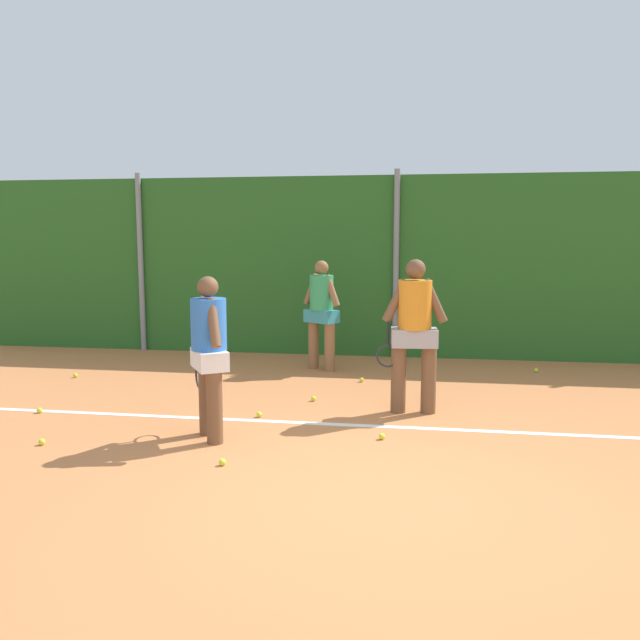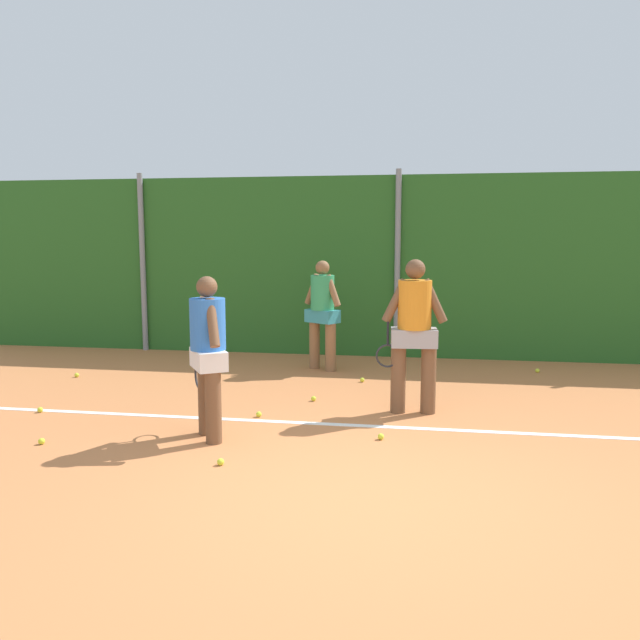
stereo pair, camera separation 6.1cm
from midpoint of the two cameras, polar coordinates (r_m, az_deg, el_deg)
ground_plane at (r=7.16m, az=5.56°, el=-9.67°), size 24.85×24.85×0.00m
hedge_fence_backdrop at (r=11.22m, az=7.15°, el=4.74°), size 16.15×0.25×3.15m
fence_post_left at (r=12.15m, az=-15.49°, el=4.95°), size 0.10×0.10×3.24m
fence_post_center at (r=11.05m, az=7.12°, el=4.93°), size 0.10×0.10×3.24m
court_baseline_paint at (r=7.22m, az=5.59°, el=-9.49°), size 11.80×0.10×0.01m
player_foreground_near at (r=6.67m, az=-9.75°, el=-2.56°), size 0.54×0.66×1.71m
player_midcourt at (r=7.61m, az=8.66°, el=-0.70°), size 0.84×0.40×1.84m
player_backcourt_far at (r=10.00m, az=0.40°, el=1.01°), size 0.64×0.52×1.74m
tennis_ball_2 at (r=10.49m, az=19.10°, el=-4.32°), size 0.07×0.07×0.07m
tennis_ball_3 at (r=8.25m, az=-0.38°, el=-7.07°), size 0.07×0.07×0.07m
tennis_ball_4 at (r=7.58m, az=-5.28°, el=-8.42°), size 0.07×0.07×0.07m
tennis_ball_5 at (r=10.27m, az=-20.84°, el=-4.64°), size 0.07×0.07×0.07m
tennis_ball_6 at (r=8.43m, az=-23.64°, el=-7.40°), size 0.07×0.07×0.07m
tennis_ball_7 at (r=6.77m, az=5.75°, el=-10.38°), size 0.07×0.07×0.07m
tennis_ball_8 at (r=9.31m, az=4.00°, el=-5.38°), size 0.07×0.07×0.07m
tennis_ball_9 at (r=7.98m, az=-10.06°, el=-7.68°), size 0.07×0.07×0.07m
tennis_ball_11 at (r=7.17m, az=-23.49°, el=-9.96°), size 0.07×0.07×0.07m
tennis_ball_12 at (r=6.10m, az=-8.63°, el=-12.48°), size 0.07×0.07×0.07m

